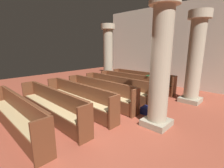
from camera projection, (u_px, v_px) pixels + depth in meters
ground_plane at (98, 121)px, 4.96m from camera, size 19.20×19.20×0.00m
back_wall at (181, 46)px, 8.73m from camera, size 10.00×0.16×4.50m
pew_row_0 at (141, 80)px, 8.47m from camera, size 3.59×0.47×0.94m
pew_row_1 at (130, 83)px, 7.77m from camera, size 3.59×0.46×0.94m
pew_row_2 at (116, 87)px, 7.07m from camera, size 3.59×0.46×0.94m
pew_row_3 at (99, 92)px, 6.36m from camera, size 3.59×0.47×0.94m
pew_row_4 at (78, 97)px, 5.66m from camera, size 3.59×0.46×0.94m
pew_row_5 at (51, 104)px, 4.96m from camera, size 3.59×0.46×0.94m
pew_row_6 at (16, 114)px, 4.26m from camera, size 3.59×0.47×0.94m
pillar_aisle_side at (195, 57)px, 6.27m from camera, size 0.83×0.83×3.55m
pillar_far_side at (108, 53)px, 9.88m from camera, size 0.83×0.83×3.55m
pillar_aisle_rear at (161, 62)px, 4.27m from camera, size 0.78×0.78×3.55m
lectern at (160, 79)px, 9.10m from camera, size 0.48×0.45×1.08m
hymn_book at (148, 76)px, 7.21m from camera, size 0.13×0.21×0.04m
kneeler_box_navy at (147, 111)px, 5.44m from camera, size 0.37×0.31×0.25m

